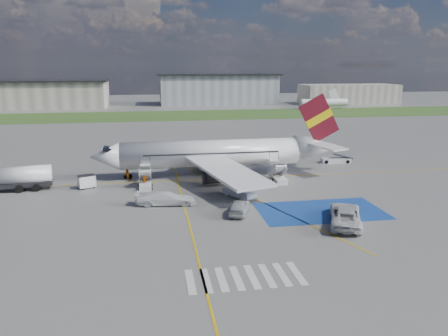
{
  "coord_description": "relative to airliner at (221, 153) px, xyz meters",
  "views": [
    {
      "loc": [
        -8.53,
        -48.19,
        16.02
      ],
      "look_at": [
        0.31,
        4.0,
        3.5
      ],
      "focal_mm": 35.0,
      "sensor_mm": 36.0,
      "label": 1
    }
  ],
  "objects": [
    {
      "name": "terminal_centre",
      "position": [
        18.49,
        121.0,
        2.61
      ],
      "size": [
        48.0,
        18.0,
        12.0
      ],
      "primitive_type": "cube",
      "color": "gray",
      "rests_on": "ground"
    },
    {
      "name": "airstairs_aft",
      "position": [
        7.49,
        -5.3,
        -2.77
      ],
      "size": [
        1.9,
        5.2,
        3.6
      ],
      "color": "silver",
      "rests_on": "ground"
    },
    {
      "name": "van_white_a",
      "position": [
        9.54,
        -22.05,
        -2.17
      ],
      "size": [
        5.29,
        7.16,
        2.44
      ],
      "primitive_type": "imported",
      "rotation": [
        0.0,
        0.0,
        2.74
      ],
      "color": "silver",
      "rests_on": "ground"
    },
    {
      "name": "ground",
      "position": [
        -1.51,
        -14.0,
        -3.39
      ],
      "size": [
        400.0,
        400.0,
        0.0
      ],
      "primitive_type": "plane",
      "color": "#60605E",
      "rests_on": "ground"
    },
    {
      "name": "car_silver_b",
      "position": [
        0.48,
        -11.38,
        -2.56
      ],
      "size": [
        3.96,
        5.25,
        1.66
      ],
      "primitive_type": "imported",
      "rotation": [
        0.0,
        0.0,
        3.64
      ],
      "color": "#B8BBC0",
      "rests_on": "ground"
    },
    {
      "name": "taxiway_line_cross",
      "position": [
        -6.51,
        -24.0,
        -3.39
      ],
      "size": [
        0.2,
        60.0,
        0.01
      ],
      "primitive_type": "cube",
      "color": "gold",
      "rests_on": "ground"
    },
    {
      "name": "terminal_west",
      "position": [
        -56.51,
        116.0,
        1.61
      ],
      "size": [
        60.0,
        22.0,
        10.0
      ],
      "primitive_type": "cube",
      "color": "gray",
      "rests_on": "ground"
    },
    {
      "name": "staging_box",
      "position": [
        8.49,
        -18.0,
        -3.39
      ],
      "size": [
        14.0,
        8.0,
        0.01
      ],
      "primitive_type": "cube",
      "color": "navy",
      "rests_on": "ground"
    },
    {
      "name": "grass_strip",
      "position": [
        -1.51,
        81.0,
        -3.39
      ],
      "size": [
        400.0,
        30.0,
        0.01
      ],
      "primitive_type": "cube",
      "color": "#2D4C1E",
      "rests_on": "ground"
    },
    {
      "name": "crew_aft",
      "position": [
        3.32,
        -7.4,
        -2.58
      ],
      "size": [
        0.46,
        0.98,
        1.63
      ],
      "primitive_type": "imported",
      "rotation": [
        0.0,
        0.0,
        1.64
      ],
      "color": "orange",
      "rests_on": "ground"
    },
    {
      "name": "terminal_east",
      "position": [
        73.49,
        114.0,
        0.61
      ],
      "size": [
        40.0,
        16.0,
        8.0
      ],
      "primitive_type": "cube",
      "color": "gray",
      "rests_on": "ground"
    },
    {
      "name": "gpu_cart",
      "position": [
        -18.74,
        -3.82,
        -2.58
      ],
      "size": [
        2.51,
        2.12,
        1.8
      ],
      "rotation": [
        0.0,
        0.0,
        0.44
      ],
      "color": "silver",
      "rests_on": "ground"
    },
    {
      "name": "crosswalk",
      "position": [
        -3.31,
        -32.0,
        -3.39
      ],
      "size": [
        9.0,
        4.0,
        0.01
      ],
      "color": "silver",
      "rests_on": "ground"
    },
    {
      "name": "airstairs_fwd",
      "position": [
        -11.01,
        -5.3,
        -2.77
      ],
      "size": [
        1.9,
        5.2,
        3.6
      ],
      "color": "silver",
      "rests_on": "ground"
    },
    {
      "name": "crew_fwd",
      "position": [
        -11.08,
        -4.56,
        -2.4
      ],
      "size": [
        0.85,
        0.84,
        1.98
      ],
      "primitive_type": "imported",
      "rotation": [
        0.0,
        0.0,
        0.73
      ],
      "color": "orange",
      "rests_on": "ground"
    },
    {
      "name": "van_white_b",
      "position": [
        -8.58,
        -12.76,
        -2.35
      ],
      "size": [
        5.51,
        2.7,
        2.08
      ],
      "primitive_type": "imported",
      "rotation": [
        0.0,
        0.0,
        1.47
      ],
      "color": "white",
      "rests_on": "ground"
    },
    {
      "name": "fuel_tanker",
      "position": [
        -27.81,
        -3.61,
        -2.05
      ],
      "size": [
        9.64,
        3.86,
        3.2
      ],
      "rotation": [
        0.0,
        0.0,
        0.14
      ],
      "color": "black",
      "rests_on": "ground"
    },
    {
      "name": "taxiway_line_main",
      "position": [
        -1.51,
        -2.0,
        -3.39
      ],
      "size": [
        120.0,
        0.2,
        0.01
      ],
      "primitive_type": "cube",
      "color": "gold",
      "rests_on": "ground"
    },
    {
      "name": "belt_loader",
      "position": [
        20.52,
        5.31,
        -3.0
      ],
      "size": [
        5.32,
        2.36,
        1.56
      ],
      "rotation": [
        0.0,
        0.0,
        -0.1
      ],
      "color": "silver",
      "rests_on": "ground"
    },
    {
      "name": "airliner",
      "position": [
        0.0,
        0.0,
        0.0
      ],
      "size": [
        36.81,
        32.95,
        11.92
      ],
      "color": "silver",
      "rests_on": "ground"
    },
    {
      "name": "car_silver_a",
      "position": [
        -0.71,
        -17.39,
        -2.57
      ],
      "size": [
        3.47,
        5.17,
        1.64
      ],
      "primitive_type": "imported",
      "rotation": [
        0.0,
        0.0,
        2.79
      ],
      "color": "#ADB0B4",
      "rests_on": "ground"
    },
    {
      "name": "taxiway_line_diag",
      "position": [
        -1.51,
        -2.0,
        -3.39
      ],
      "size": [
        20.71,
        56.45,
        0.01
      ],
      "primitive_type": "cube",
      "rotation": [
        0.0,
        0.0,
        0.35
      ],
      "color": "gold",
      "rests_on": "ground"
    },
    {
      "name": "crew_nose",
      "position": [
        -13.63,
        -0.51,
        -2.58
      ],
      "size": [
        0.84,
        0.95,
        1.63
      ],
      "primitive_type": "imported",
      "rotation": [
        0.0,
        0.0,
        -1.24
      ],
      "color": "orange",
      "rests_on": "ground"
    }
  ]
}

